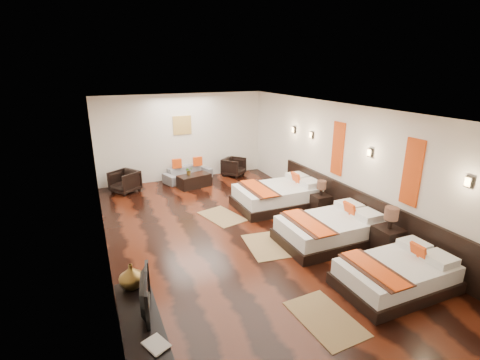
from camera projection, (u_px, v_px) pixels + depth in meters
name	position (u px, v px, depth m)	size (l,w,h in m)	color
floor	(240.00, 237.00, 7.83)	(5.50, 9.50, 0.01)	black
ceiling	(240.00, 110.00, 6.97)	(5.50, 9.50, 0.01)	white
back_wall	(183.00, 137.00, 11.54)	(5.50, 0.01, 2.80)	silver
left_wall	(101.00, 195.00, 6.36)	(0.01, 9.50, 2.80)	silver
right_wall	(345.00, 163.00, 8.44)	(0.01, 9.50, 2.80)	silver
headboard_panel	(363.00, 212.00, 8.02)	(0.08, 6.60, 0.90)	black
bed_near	(397.00, 275.00, 5.98)	(1.94, 1.22, 0.74)	black
bed_mid	(330.00, 229.00, 7.56)	(2.16, 1.36, 0.82)	black
bed_far	(279.00, 195.00, 9.50)	(2.30, 1.45, 0.88)	black
nightstand_a	(388.00, 237.00, 7.06)	(0.50, 0.50, 1.00)	black
nightstand_b	(320.00, 202.00, 9.06)	(0.44, 0.44, 0.86)	black
jute_mat_near	(325.00, 319.00, 5.29)	(0.75, 1.20, 0.01)	olive
jute_mat_mid	(266.00, 246.00, 7.45)	(0.75, 1.20, 0.01)	olive
jute_mat_far	(222.00, 216.00, 8.90)	(0.75, 1.20, 0.01)	olive
tv_console	(142.00, 336.00, 4.58)	(0.50, 1.80, 0.55)	black
tv	(141.00, 294.00, 4.58)	(0.86, 0.11, 0.49)	black
book	(148.00, 350.00, 3.98)	(0.23, 0.30, 0.03)	black
figurine	(131.00, 276.00, 5.08)	(0.36, 0.36, 0.37)	brown
sofa	(188.00, 174.00, 11.66)	(1.60, 0.63, 0.47)	slate
armchair_left	(125.00, 182.00, 10.53)	(0.71, 0.73, 0.66)	black
armchair_right	(234.00, 167.00, 12.15)	(0.66, 0.68, 0.62)	black
coffee_table	(194.00, 181.00, 11.03)	(1.00, 0.50, 0.40)	black
table_plant	(189.00, 171.00, 10.93)	(0.23, 0.20, 0.25)	#276120
orange_panel_a	(412.00, 172.00, 6.68)	(0.04, 0.40, 1.30)	#D86014
orange_panel_b	(338.00, 149.00, 8.60)	(0.04, 0.40, 1.30)	#D86014
sconce_near	(469.00, 182.00, 5.66)	(0.07, 0.12, 0.18)	black
sconce_mid	(370.00, 152.00, 7.58)	(0.07, 0.12, 0.18)	black
sconce_far	(311.00, 135.00, 9.50)	(0.07, 0.12, 0.18)	black
sconce_lounge	(294.00, 130.00, 10.29)	(0.07, 0.12, 0.18)	black
gold_artwork	(182.00, 125.00, 11.40)	(0.60, 0.04, 0.60)	#AD873F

